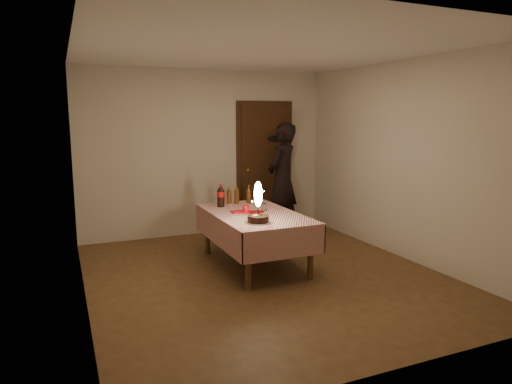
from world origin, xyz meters
The scene contains 13 objects.
ground centered at (0.00, 0.00, 0.00)m, with size 4.00×4.50×0.01m, color brown.
room_shell centered at (0.03, 0.08, 1.65)m, with size 4.04×4.54×2.62m.
dining_table centered at (0.05, 0.43, 0.58)m, with size 1.02×1.72×0.67m.
birthday_cake centered at (-0.12, -0.07, 0.81)m, with size 0.30×0.30×0.47m.
red_plate centered at (0.08, 0.47, 0.68)m, with size 0.22×0.22×0.01m, color #B70D0C.
red_cup centered at (-0.06, 0.44, 0.72)m, with size 0.08×0.08×0.10m, color #B40C11.
clear_cup centered at (0.22, 0.52, 0.72)m, with size 0.07×0.07×0.09m, color white.
napkin_stack centered at (-0.14, 0.52, 0.68)m, with size 0.15×0.15×0.02m, color #B2141C.
cola_bottle centered at (-0.21, 0.99, 0.83)m, with size 0.10×0.10×0.32m.
amber_bottle_left centered at (-0.03, 1.14, 0.79)m, with size 0.06×0.06×0.26m.
amber_bottle_right centered at (0.24, 1.07, 0.79)m, with size 0.06×0.06×0.26m.
amber_bottle_mid centered at (0.07, 1.12, 0.79)m, with size 0.06×0.06×0.26m.
photographer centered at (1.11, 1.78, 0.89)m, with size 0.77×0.73×1.78m.
Camera 1 is at (-2.16, -4.73, 1.87)m, focal length 32.00 mm.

